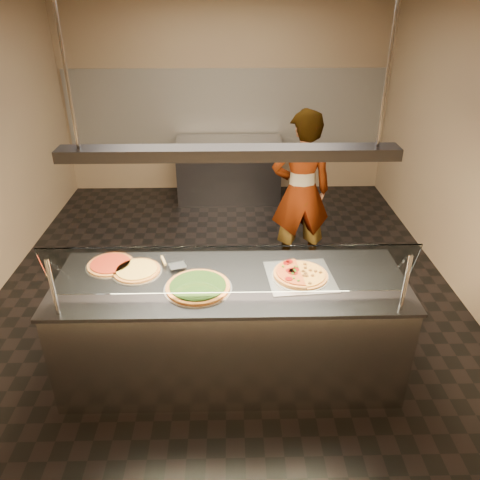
{
  "coord_description": "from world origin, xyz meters",
  "views": [
    {
      "loc": [
        0.05,
        -4.35,
        2.91
      ],
      "look_at": [
        0.13,
        -0.8,
        1.02
      ],
      "focal_mm": 35.0,
      "sensor_mm": 36.0,
      "label": 1
    }
  ],
  "objects_px": {
    "pizza_cheese": "(137,270)",
    "pizza_tomato": "(111,264)",
    "pizza_spatula": "(169,262)",
    "worker": "(301,192)",
    "sneeze_guard": "(230,271)",
    "half_pizza_sausage": "(313,274)",
    "heat_lamp_housing": "(229,153)",
    "prep_table": "(229,170)",
    "half_pizza_pepperoni": "(287,273)",
    "pizza_spinach": "(198,286)",
    "perforated_tray": "(300,276)",
    "serving_counter": "(231,328)"
  },
  "relations": [
    {
      "from": "pizza_cheese",
      "to": "pizza_tomato",
      "type": "bearing_deg",
      "value": 156.61
    },
    {
      "from": "pizza_spatula",
      "to": "worker",
      "type": "distance_m",
      "value": 2.02
    },
    {
      "from": "pizza_tomato",
      "to": "sneeze_guard",
      "type": "bearing_deg",
      "value": -31.03
    },
    {
      "from": "half_pizza_sausage",
      "to": "pizza_tomato",
      "type": "bearing_deg",
      "value": 172.82
    },
    {
      "from": "worker",
      "to": "heat_lamp_housing",
      "type": "bearing_deg",
      "value": 60.26
    },
    {
      "from": "half_pizza_sausage",
      "to": "heat_lamp_housing",
      "type": "relative_size",
      "value": 0.19
    },
    {
      "from": "prep_table",
      "to": "worker",
      "type": "bearing_deg",
      "value": -68.56
    },
    {
      "from": "half_pizza_pepperoni",
      "to": "pizza_spinach",
      "type": "bearing_deg",
      "value": -168.22
    },
    {
      "from": "pizza_spinach",
      "to": "prep_table",
      "type": "distance_m",
      "value": 3.99
    },
    {
      "from": "perforated_tray",
      "to": "pizza_spatula",
      "type": "height_order",
      "value": "pizza_spatula"
    },
    {
      "from": "prep_table",
      "to": "heat_lamp_housing",
      "type": "height_order",
      "value": "heat_lamp_housing"
    },
    {
      "from": "half_pizza_sausage",
      "to": "serving_counter",
      "type": "bearing_deg",
      "value": -176.44
    },
    {
      "from": "pizza_tomato",
      "to": "worker",
      "type": "relative_size",
      "value": 0.22
    },
    {
      "from": "half_pizza_pepperoni",
      "to": "half_pizza_sausage",
      "type": "bearing_deg",
      "value": -0.21
    },
    {
      "from": "worker",
      "to": "pizza_spatula",
      "type": "bearing_deg",
      "value": 44.44
    },
    {
      "from": "sneeze_guard",
      "to": "heat_lamp_housing",
      "type": "relative_size",
      "value": 1.09
    },
    {
      "from": "sneeze_guard",
      "to": "pizza_spinach",
      "type": "relative_size",
      "value": 4.83
    },
    {
      "from": "half_pizza_pepperoni",
      "to": "pizza_spinach",
      "type": "distance_m",
      "value": 0.71
    },
    {
      "from": "perforated_tray",
      "to": "pizza_spatula",
      "type": "bearing_deg",
      "value": 169.28
    },
    {
      "from": "worker",
      "to": "perforated_tray",
      "type": "bearing_deg",
      "value": 76.11
    },
    {
      "from": "pizza_tomato",
      "to": "pizza_spinach",
      "type": "bearing_deg",
      "value": -25.44
    },
    {
      "from": "serving_counter",
      "to": "sneeze_guard",
      "type": "bearing_deg",
      "value": -90.0
    },
    {
      "from": "pizza_spinach",
      "to": "prep_table",
      "type": "relative_size",
      "value": 0.32
    },
    {
      "from": "prep_table",
      "to": "pizza_spinach",
      "type": "bearing_deg",
      "value": -93.4
    },
    {
      "from": "serving_counter",
      "to": "half_pizza_pepperoni",
      "type": "distance_m",
      "value": 0.67
    },
    {
      "from": "perforated_tray",
      "to": "heat_lamp_housing",
      "type": "height_order",
      "value": "heat_lamp_housing"
    },
    {
      "from": "serving_counter",
      "to": "pizza_spinach",
      "type": "bearing_deg",
      "value": -157.23
    },
    {
      "from": "heat_lamp_housing",
      "to": "sneeze_guard",
      "type": "bearing_deg",
      "value": -90.0
    },
    {
      "from": "serving_counter",
      "to": "pizza_spatula",
      "type": "bearing_deg",
      "value": 154.46
    },
    {
      "from": "serving_counter",
      "to": "pizza_spatula",
      "type": "relative_size",
      "value": 11.73
    },
    {
      "from": "pizza_spinach",
      "to": "pizza_spatula",
      "type": "relative_size",
      "value": 2.22
    },
    {
      "from": "pizza_spinach",
      "to": "worker",
      "type": "bearing_deg",
      "value": 61.2
    },
    {
      "from": "pizza_spinach",
      "to": "heat_lamp_housing",
      "type": "bearing_deg",
      "value": 22.77
    },
    {
      "from": "pizza_cheese",
      "to": "pizza_tomato",
      "type": "height_order",
      "value": "same"
    },
    {
      "from": "pizza_spatula",
      "to": "pizza_spinach",
      "type": "bearing_deg",
      "value": -53.49
    },
    {
      "from": "sneeze_guard",
      "to": "pizza_tomato",
      "type": "bearing_deg",
      "value": 148.97
    },
    {
      "from": "serving_counter",
      "to": "prep_table",
      "type": "distance_m",
      "value": 3.85
    },
    {
      "from": "heat_lamp_housing",
      "to": "pizza_cheese",
      "type": "bearing_deg",
      "value": 168.99
    },
    {
      "from": "serving_counter",
      "to": "half_pizza_sausage",
      "type": "height_order",
      "value": "half_pizza_sausage"
    },
    {
      "from": "prep_table",
      "to": "pizza_tomato",
      "type": "bearing_deg",
      "value": -105.02
    },
    {
      "from": "perforated_tray",
      "to": "half_pizza_sausage",
      "type": "relative_size",
      "value": 1.26
    },
    {
      "from": "pizza_cheese",
      "to": "worker",
      "type": "bearing_deg",
      "value": 46.87
    },
    {
      "from": "half_pizza_pepperoni",
      "to": "pizza_spatula",
      "type": "distance_m",
      "value": 0.96
    },
    {
      "from": "half_pizza_pepperoni",
      "to": "heat_lamp_housing",
      "type": "height_order",
      "value": "heat_lamp_housing"
    },
    {
      "from": "pizza_spinach",
      "to": "pizza_cheese",
      "type": "xyz_separation_m",
      "value": [
        -0.5,
        0.25,
        -0.0
      ]
    },
    {
      "from": "sneeze_guard",
      "to": "half_pizza_pepperoni",
      "type": "distance_m",
      "value": 0.64
    },
    {
      "from": "serving_counter",
      "to": "worker",
      "type": "relative_size",
      "value": 1.47
    },
    {
      "from": "half_pizza_sausage",
      "to": "pizza_spinach",
      "type": "bearing_deg",
      "value": -170.89
    },
    {
      "from": "half_pizza_pepperoni",
      "to": "pizza_cheese",
      "type": "xyz_separation_m",
      "value": [
        -1.19,
        0.1,
        -0.02
      ]
    },
    {
      "from": "sneeze_guard",
      "to": "half_pizza_pepperoni",
      "type": "bearing_deg",
      "value": 40.73
    }
  ]
}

